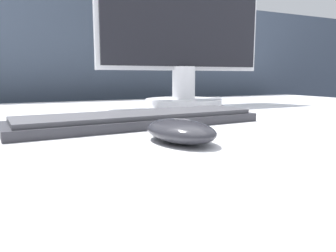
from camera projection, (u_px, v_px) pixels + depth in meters
partition_panel at (55, 143)px, 1.30m from camera, size 5.00×0.03×1.17m
computer_mouse_near at (180, 131)px, 0.45m from camera, size 0.09×0.13×0.03m
keyboard at (139, 119)px, 0.60m from camera, size 0.47×0.15×0.02m
monitor at (184, 30)px, 0.99m from camera, size 0.54×0.24×0.45m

